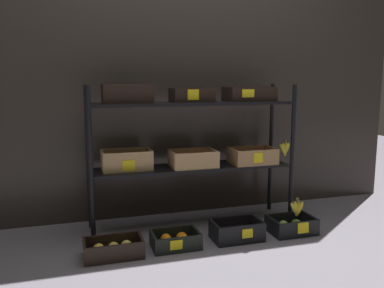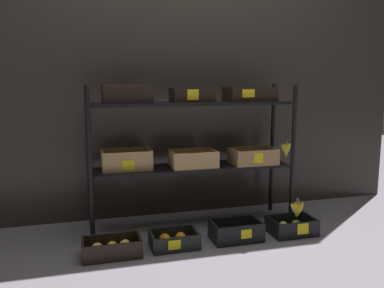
{
  "view_description": "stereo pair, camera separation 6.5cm",
  "coord_description": "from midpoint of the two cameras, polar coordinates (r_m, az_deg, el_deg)",
  "views": [
    {
      "loc": [
        -0.85,
        -2.8,
        1.09
      ],
      "look_at": [
        0.0,
        0.0,
        0.62
      ],
      "focal_mm": 37.66,
      "sensor_mm": 36.0,
      "label": 1
    },
    {
      "loc": [
        -0.78,
        -2.82,
        1.09
      ],
      "look_at": [
        0.0,
        0.0,
        0.62
      ],
      "focal_mm": 37.66,
      "sensor_mm": 36.0,
      "label": 2
    }
  ],
  "objects": [
    {
      "name": "display_rack",
      "position": [
        2.96,
        -0.47,
        1.57
      ],
      "size": [
        1.59,
        0.37,
        1.06
      ],
      "color": "black",
      "rests_on": "ground_plane"
    },
    {
      "name": "banana_bunch_loose",
      "position": [
        3.01,
        14.03,
        -8.85
      ],
      "size": [
        0.12,
        0.04,
        0.14
      ],
      "color": "brown",
      "rests_on": "crate_ground_apple_green"
    },
    {
      "name": "crate_ground_apple_gold",
      "position": [
        2.64,
        -11.78,
        -14.43
      ],
      "size": [
        0.37,
        0.2,
        0.11
      ],
      "color": "black",
      "rests_on": "ground_plane"
    },
    {
      "name": "ground_plane",
      "position": [
        3.12,
        -0.61,
        -11.36
      ],
      "size": [
        10.0,
        10.0,
        0.0
      ],
      "primitive_type": "plane",
      "color": "slate"
    },
    {
      "name": "crate_ground_apple_green",
      "position": [
        3.03,
        13.31,
        -11.3
      ],
      "size": [
        0.32,
        0.23,
        0.12
      ],
      "color": "black",
      "rests_on": "ground_plane"
    },
    {
      "name": "crate_ground_orange",
      "position": [
        2.72,
        -3.1,
        -13.53
      ],
      "size": [
        0.31,
        0.22,
        0.1
      ],
      "color": "black",
      "rests_on": "ground_plane"
    },
    {
      "name": "storefront_wall",
      "position": [
        3.28,
        -2.47,
        10.13
      ],
      "size": [
        3.87,
        0.12,
        2.3
      ],
      "primitive_type": "cube",
      "color": "#2D2823",
      "rests_on": "ground_plane"
    },
    {
      "name": "crate_ground_plum",
      "position": [
        2.85,
        5.68,
        -12.38
      ],
      "size": [
        0.34,
        0.22,
        0.13
      ],
      "color": "black",
      "rests_on": "ground_plane"
    }
  ]
}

